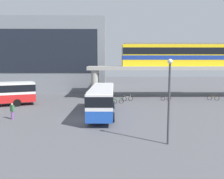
{
  "coord_description": "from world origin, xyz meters",
  "views": [
    {
      "loc": [
        2.15,
        -23.28,
        5.95
      ],
      "look_at": [
        2.77,
        8.2,
        2.2
      ],
      "focal_mm": 36.78,
      "sensor_mm": 36.0,
      "label": 1
    }
  ],
  "objects": [
    {
      "name": "ground_plane",
      "position": [
        0.0,
        10.0,
        0.0
      ],
      "size": [
        120.0,
        120.0,
        0.0
      ],
      "primitive_type": "plane",
      "color": "#515156"
    },
    {
      "name": "station_building",
      "position": [
        -12.4,
        28.77,
        7.34
      ],
      "size": [
        28.12,
        15.45,
        14.67
      ],
      "color": "slate",
      "rests_on": "ground_plane"
    },
    {
      "name": "bicycle_green",
      "position": [
        3.65,
        9.44,
        0.36
      ],
      "size": [
        1.72,
        0.6,
        1.04
      ],
      "color": "black",
      "rests_on": "ground_plane"
    },
    {
      "name": "bicycle_silver",
      "position": [
        5.25,
        11.78,
        0.36
      ],
      "size": [
        1.72,
        0.62,
        1.04
      ],
      "color": "black",
      "rests_on": "ground_plane"
    },
    {
      "name": "train",
      "position": [
        14.27,
        15.8,
        7.25
      ],
      "size": [
        19.27,
        2.96,
        3.84
      ],
      "color": "yellow",
      "rests_on": "elevated_platform"
    },
    {
      "name": "elevated_platform",
      "position": [
        14.24,
        15.8,
        4.51
      ],
      "size": [
        30.76,
        5.74,
        5.28
      ],
      "color": "#9E9B93",
      "rests_on": "ground_plane"
    },
    {
      "name": "bicycle_black",
      "position": [
        11.33,
        12.16,
        0.36
      ],
      "size": [
        1.74,
        0.53,
        1.04
      ],
      "color": "black",
      "rests_on": "ground_plane"
    },
    {
      "name": "bus_main",
      "position": [
        1.54,
        2.2,
        1.99
      ],
      "size": [
        3.0,
        11.11,
        3.22
      ],
      "color": "#1E4CB2",
      "rests_on": "ground_plane"
    },
    {
      "name": "pedestrian_waiting_near_stop",
      "position": [
        -7.84,
        0.51,
        0.79
      ],
      "size": [
        0.47,
        0.41,
        1.69
      ],
      "color": "#724C8C",
      "rests_on": "ground_plane"
    },
    {
      "name": "bicycle_brown",
      "position": [
        18.84,
        12.17,
        0.36
      ],
      "size": [
        1.67,
        0.77,
        1.04
      ],
      "color": "black",
      "rests_on": "ground_plane"
    },
    {
      "name": "lamp_post",
      "position": [
        6.54,
        -7.19,
        3.66
      ],
      "size": [
        0.36,
        0.36,
        6.18
      ],
      "color": "#3F3F44",
      "rests_on": "ground_plane"
    }
  ]
}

